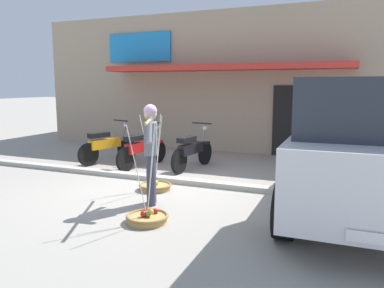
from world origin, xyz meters
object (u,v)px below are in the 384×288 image
motorcycle_third_in_row (192,151)px  parked_truck (363,150)px  fruit_vendor (151,147)px  motorcycle_second_in_row (142,149)px  fruit_basket_right_side (155,186)px  motorcycle_nearest_shop (107,145)px  fruit_basket_left_side (147,217)px

motorcycle_third_in_row → parked_truck: 4.25m
fruit_vendor → motorcycle_second_in_row: (-1.64, 2.51, -0.53)m
fruit_basket_right_side → motorcycle_second_in_row: (-1.28, 1.71, 0.38)m
fruit_vendor → motorcycle_nearest_shop: size_ratio=0.96×
fruit_vendor → fruit_basket_right_side: (-0.36, 0.80, -0.90)m
fruit_vendor → motorcycle_second_in_row: 3.05m
fruit_vendor → parked_truck: (3.26, 0.71, 0.05)m
fruit_vendor → fruit_basket_left_side: (0.36, -0.80, -0.90)m
fruit_vendor → fruit_basket_left_side: fruit_vendor is taller
fruit_basket_left_side → parked_truck: 3.40m
motorcycle_nearest_shop → fruit_vendor: bearing=-44.0°
fruit_basket_left_side → parked_truck: parked_truck is taller
fruit_basket_left_side → motorcycle_third_in_row: size_ratio=0.80×
fruit_vendor → motorcycle_third_in_row: fruit_vendor is taller
motorcycle_third_in_row → parked_truck: (3.67, -2.07, 0.58)m
fruit_vendor → fruit_basket_left_side: bearing=-65.7°
motorcycle_nearest_shop → motorcycle_second_in_row: (1.11, -0.15, 0.00)m
fruit_basket_left_side → fruit_basket_right_side: 1.76m
motorcycle_nearest_shop → motorcycle_third_in_row: 2.35m
fruit_basket_left_side → motorcycle_second_in_row: bearing=121.2°
motorcycle_nearest_shop → motorcycle_second_in_row: bearing=-7.5°
fruit_basket_right_side → parked_truck: parked_truck is taller
fruit_vendor → fruit_basket_right_side: fruit_vendor is taller
motorcycle_nearest_shop → parked_truck: 6.35m
fruit_vendor → parked_truck: parked_truck is taller
parked_truck → motorcycle_nearest_shop: bearing=162.0°
fruit_basket_left_side → motorcycle_second_in_row: (-2.01, 3.32, 0.38)m
fruit_vendor → fruit_basket_left_side: size_ratio=1.17×
fruit_basket_left_side → motorcycle_third_in_row: (-0.77, 3.59, 0.38)m
fruit_basket_right_side → motorcycle_third_in_row: size_ratio=0.80×
fruit_basket_left_side → motorcycle_nearest_shop: 4.68m
motorcycle_nearest_shop → motorcycle_second_in_row: size_ratio=0.98×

